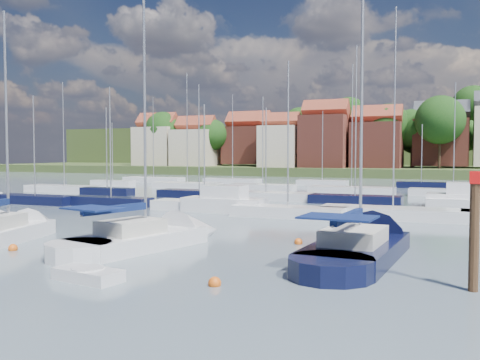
% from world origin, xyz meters
% --- Properties ---
extents(ground, '(260.00, 260.00, 0.00)m').
position_xyz_m(ground, '(0.00, 40.00, 0.00)').
color(ground, '#4B5D66').
rests_on(ground, ground).
extents(sailboat_left, '(4.98, 10.61, 14.01)m').
position_xyz_m(sailboat_left, '(-11.11, 3.04, 0.36)').
color(sailboat_left, silver).
rests_on(sailboat_left, ground).
extents(sailboat_centre, '(5.80, 12.15, 15.95)m').
position_xyz_m(sailboat_centre, '(-2.19, 4.23, 0.35)').
color(sailboat_centre, silver).
rests_on(sailboat_centre, ground).
extents(sailboat_navy, '(4.35, 13.45, 18.27)m').
position_xyz_m(sailboat_navy, '(8.57, 6.12, 0.35)').
color(sailboat_navy, black).
rests_on(sailboat_navy, ground).
extents(tender, '(2.97, 1.75, 0.60)m').
position_xyz_m(tender, '(-0.50, -3.82, 0.23)').
color(tender, silver).
rests_on(tender, ground).
extents(timber_piling, '(0.40, 0.40, 6.58)m').
position_xyz_m(timber_piling, '(13.34, 0.18, 1.24)').
color(timber_piling, '#4C331E').
rests_on(timber_piling, ground).
extents(buoy_c, '(0.47, 0.47, 0.47)m').
position_xyz_m(buoy_c, '(-8.16, -0.05, 0.00)').
color(buoy_c, '#D85914').
rests_on(buoy_c, ground).
extents(buoy_d, '(0.50, 0.50, 0.50)m').
position_xyz_m(buoy_d, '(4.40, -2.66, 0.00)').
color(buoy_d, '#D85914').
rests_on(buoy_d, ground).
extents(buoy_e, '(0.45, 0.45, 0.45)m').
position_xyz_m(buoy_e, '(4.76, 7.33, 0.00)').
color(buoy_e, '#D85914').
rests_on(buoy_e, ground).
extents(buoy_f, '(0.42, 0.42, 0.42)m').
position_xyz_m(buoy_f, '(8.91, -0.41, 0.00)').
color(buoy_f, '#D85914').
rests_on(buoy_f, ground).
extents(marina_field, '(79.62, 41.41, 15.93)m').
position_xyz_m(marina_field, '(1.91, 35.15, 0.43)').
color(marina_field, silver).
rests_on(marina_field, ground).
extents(far_shore_town, '(212.46, 90.00, 22.27)m').
position_xyz_m(far_shore_town, '(2.23, 132.67, 4.61)').
color(far_shore_town, '#3D4D26').
rests_on(far_shore_town, ground).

